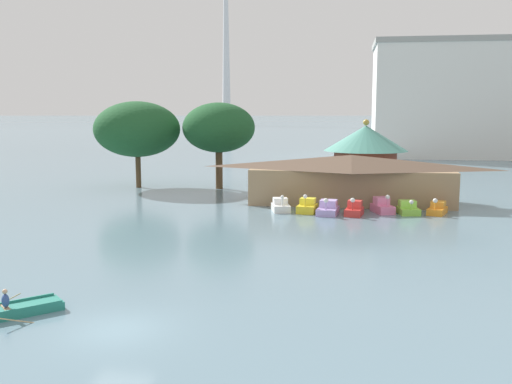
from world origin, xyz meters
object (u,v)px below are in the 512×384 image
boathouse (351,178)px  shoreline_tree_mid (219,128)px  green_roof_pavilion (365,153)px  pedal_boat_orange (437,209)px  pedal_boat_white (281,206)px  pedal_boat_red (354,209)px  pedal_boat_pink (382,206)px  background_building_block (465,99)px  pedal_boat_lime (408,209)px  pedal_boat_yellow (307,207)px  shoreline_tree_tall_left (137,129)px  pedal_boat_lavender (328,209)px  rowboat_with_rower (13,310)px

boathouse → shoreline_tree_mid: size_ratio=2.10×
boathouse → green_roof_pavilion: size_ratio=2.17×
pedal_boat_orange → pedal_boat_white: bearing=-67.7°
pedal_boat_red → pedal_boat_pink: pedal_boat_pink is taller
green_roof_pavilion → background_building_block: (20.05, 48.91, 6.83)m
pedal_boat_pink → pedal_boat_lime: (2.13, -0.36, -0.08)m
pedal_boat_lime → pedal_boat_orange: bearing=88.7°
pedal_boat_white → pedal_boat_red: size_ratio=1.06×
background_building_block → green_roof_pavilion: bearing=-112.3°
pedal_boat_white → boathouse: bearing=117.2°
pedal_boat_lime → shoreline_tree_mid: shoreline_tree_mid is taller
pedal_boat_white → pedal_boat_yellow: size_ratio=1.13×
shoreline_tree_tall_left → pedal_boat_pink: bearing=-25.3°
pedal_boat_yellow → pedal_boat_pink: (6.48, 0.95, 0.03)m
pedal_boat_lavender → pedal_boat_orange: pedal_boat_lavender is taller
pedal_boat_yellow → pedal_boat_lavender: bearing=79.3°
pedal_boat_pink → background_building_block: (19.01, 64.56, 10.40)m
rowboat_with_rower → background_building_block: background_building_block is taller
pedal_boat_lavender → pedal_boat_red: size_ratio=1.16×
pedal_boat_pink → pedal_boat_red: bearing=-75.0°
rowboat_with_rower → pedal_boat_pink: pedal_boat_pink is taller
pedal_boat_white → boathouse: (6.14, 5.45, 1.96)m
pedal_boat_white → pedal_boat_lavender: 4.29m
pedal_boat_white → shoreline_tree_tall_left: shoreline_tree_tall_left is taller
pedal_boat_white → pedal_boat_lime: bearing=77.1°
pedal_boat_yellow → pedal_boat_red: size_ratio=0.93×
pedal_boat_yellow → shoreline_tree_mid: (-10.96, 14.08, 6.39)m
pedal_boat_lime → shoreline_tree_mid: 24.62m
pedal_boat_lime → boathouse: bearing=-147.2°
pedal_boat_white → pedal_boat_lavender: pedal_boat_white is taller
pedal_boat_white → pedal_boat_red: (6.43, -0.98, 0.03)m
pedal_boat_pink → shoreline_tree_tall_left: size_ratio=0.29×
pedal_boat_white → pedal_boat_lavender: size_ratio=0.91×
boathouse → pedal_boat_orange: bearing=-32.9°
rowboat_with_rower → pedal_boat_lime: (19.59, 28.11, 0.24)m
green_roof_pavilion → pedal_boat_yellow: bearing=-108.1°
pedal_boat_white → pedal_boat_orange: pedal_boat_white is taller
green_roof_pavilion → pedal_boat_lime: bearing=-78.8°
pedal_boat_red → shoreline_tree_tall_left: 29.02m
shoreline_tree_mid → rowboat_with_rower: bearing=-90.0°
pedal_boat_lavender → pedal_boat_orange: size_ratio=1.05×
rowboat_with_rower → pedal_boat_pink: size_ratio=1.34×
shoreline_tree_tall_left → background_building_block: size_ratio=0.29×
pedal_boat_orange → shoreline_tree_tall_left: shoreline_tree_tall_left is taller
shoreline_tree_tall_left → background_building_block: (45.90, 51.86, 4.23)m
pedal_boat_yellow → green_roof_pavilion: 17.84m
shoreline_tree_tall_left → boathouse: bearing=-18.1°
shoreline_tree_mid → background_building_block: 63.17m
pedal_boat_red → pedal_boat_pink: 2.93m
pedal_boat_pink → boathouse: boathouse is taller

